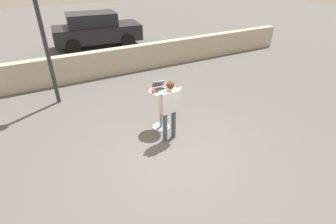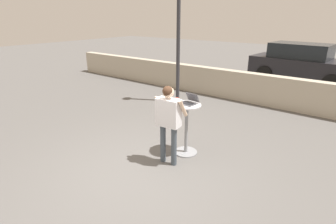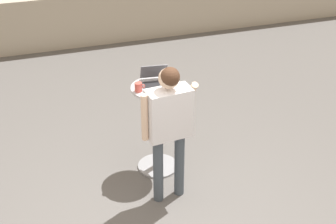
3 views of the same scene
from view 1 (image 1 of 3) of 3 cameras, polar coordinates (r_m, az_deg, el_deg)
ground_plane at (r=6.20m, az=1.29°, el=-9.30°), size 50.00×50.00×0.00m
pavement_kerb at (r=10.49m, az=-13.58°, el=10.34°), size 17.41×0.35×1.00m
cafe_table at (r=6.80m, az=-1.58°, el=1.02°), size 0.58×0.58×1.10m
laptop at (r=6.62m, az=-1.88°, el=5.29°), size 0.34×0.35×0.20m
coffee_mug at (r=6.44m, az=-3.25°, el=4.54°), size 0.12×0.08×0.10m
standing_person at (r=6.16m, az=0.29°, el=1.85°), size 0.60×0.39×1.60m
parked_car_near_street at (r=14.28m, az=-15.37°, el=16.90°), size 4.39×2.12×1.68m
street_lamp at (r=8.27m, az=-26.34°, el=18.29°), size 0.32×0.32×4.04m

